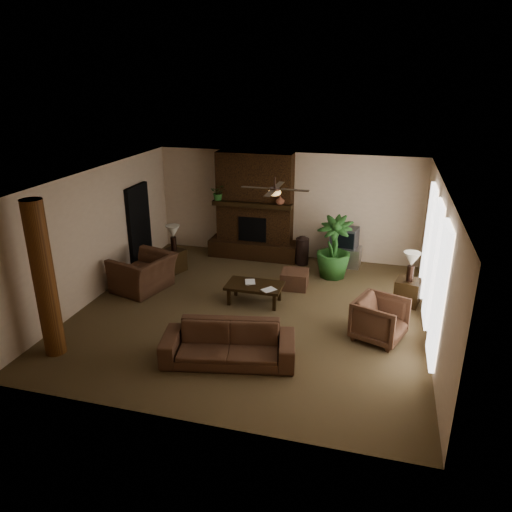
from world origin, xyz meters
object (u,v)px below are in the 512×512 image
(ottoman, at_px, (295,279))
(lamp_left, at_px, (173,233))
(sofa, at_px, (228,338))
(lamp_right, at_px, (412,261))
(side_table_right, at_px, (408,292))
(coffee_table, at_px, (255,287))
(floor_plant, at_px, (333,260))
(floor_vase, at_px, (302,248))
(armchair_right, at_px, (380,318))
(tv_stand, at_px, (344,256))
(log_column, at_px, (44,280))
(armchair_left, at_px, (143,267))
(side_table_left, at_px, (173,261))

(ottoman, bearing_deg, lamp_left, 176.46)
(sofa, xyz_separation_m, lamp_right, (3.03, 3.04, 0.56))
(ottoman, distance_m, side_table_right, 2.52)
(coffee_table, bearing_deg, floor_plant, 52.18)
(floor_vase, bearing_deg, side_table_right, -33.31)
(armchair_right, bearing_deg, sofa, 139.97)
(tv_stand, bearing_deg, ottoman, -114.66)
(ottoman, distance_m, tv_stand, 1.96)
(log_column, relative_size, armchair_left, 2.23)
(armchair_right, height_order, side_table_left, armchair_right)
(sofa, xyz_separation_m, coffee_table, (-0.16, 2.29, -0.07))
(log_column, bearing_deg, floor_vase, 56.76)
(floor_plant, bearing_deg, side_table_right, -31.96)
(log_column, bearing_deg, armchair_right, 19.54)
(log_column, xyz_separation_m, lamp_right, (6.10, 3.59, -0.40))
(floor_plant, bearing_deg, armchair_right, -66.76)
(tv_stand, bearing_deg, floor_plant, -97.92)
(floor_vase, relative_size, lamp_left, 1.18)
(coffee_table, relative_size, floor_plant, 0.79)
(sofa, relative_size, floor_vase, 2.94)
(log_column, bearing_deg, side_table_left, 83.50)
(coffee_table, height_order, side_table_right, side_table_right)
(lamp_left, height_order, lamp_right, same)
(ottoman, height_order, floor_plant, floor_plant)
(log_column, bearing_deg, armchair_left, 84.40)
(floor_plant, relative_size, lamp_right, 2.33)
(log_column, xyz_separation_m, tv_stand, (4.56, 5.55, -1.15))
(armchair_left, xyz_separation_m, lamp_left, (0.23, 1.21, 0.45))
(armchair_left, height_order, armchair_right, armchair_left)
(log_column, distance_m, side_table_left, 4.22)
(side_table_left, bearing_deg, armchair_right, -22.10)
(log_column, distance_m, armchair_left, 2.97)
(floor_vase, distance_m, lamp_right, 3.19)
(sofa, bearing_deg, log_column, 178.95)
(armchair_right, bearing_deg, lamp_right, 1.44)
(floor_plant, relative_size, side_table_right, 2.75)
(armchair_right, height_order, coffee_table, armchair_right)
(side_table_right, height_order, lamp_right, lamp_right)
(tv_stand, relative_size, lamp_right, 1.31)
(ottoman, relative_size, side_table_left, 1.09)
(sofa, height_order, side_table_right, sofa)
(sofa, relative_size, armchair_left, 1.80)
(coffee_table, distance_m, floor_vase, 2.58)
(ottoman, height_order, tv_stand, tv_stand)
(armchair_left, xyz_separation_m, coffee_table, (2.63, 0.00, -0.18))
(floor_vase, distance_m, side_table_right, 3.11)
(sofa, height_order, armchair_left, armchair_left)
(log_column, xyz_separation_m, sofa, (3.07, 0.55, -0.96))
(armchair_left, bearing_deg, tv_stand, 137.74)
(ottoman, xyz_separation_m, side_table_right, (2.51, -0.21, 0.08))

